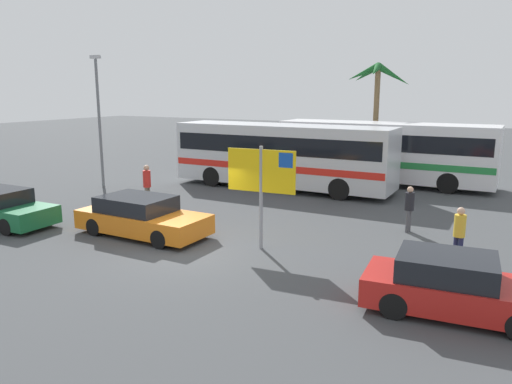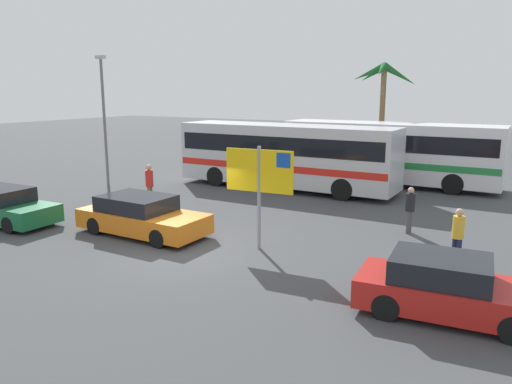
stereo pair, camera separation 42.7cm
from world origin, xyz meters
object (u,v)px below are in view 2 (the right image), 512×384
Objects in this scene: ferry_sign at (261,175)px; car_orange at (141,216)px; bus_rear_coach at (389,150)px; pedestrian_by_bus at (410,206)px; bus_front_coach at (286,153)px; pedestrian_near_sign at (458,232)px; pedestrian_crossing_lot at (149,182)px; car_red at (448,288)px; car_green at (4,207)px.

ferry_sign is 4.66m from car_orange.
bus_rear_coach reaches higher than pedestrian_by_bus.
bus_front_coach is 8.73m from pedestrian_by_bus.
ferry_sign is 5.58m from pedestrian_by_bus.
pedestrian_crossing_lot is at bearing 122.78° from pedestrian_near_sign.
pedestrian_near_sign is (-0.30, 3.44, 0.33)m from car_red.
car_green is at bearing -163.67° from car_orange.
car_orange is 10.17m from car_red.
pedestrian_by_bus is at bearing -3.38° from pedestrian_crossing_lot.
car_red is 2.47× the size of pedestrian_near_sign.
bus_rear_coach is at bearing 104.73° from car_red.
bus_front_coach is 14.44m from car_red.
car_red is at bearing -1.09° from car_green.
bus_front_coach is 3.43× the size of ferry_sign.
bus_front_coach is at bearing 150.42° from pedestrian_by_bus.
bus_rear_coach reaches higher than pedestrian_near_sign.
pedestrian_crossing_lot is at bearing -116.44° from bus_front_coach.
pedestrian_crossing_lot is (2.89, 4.67, 0.44)m from car_green.
pedestrian_near_sign reaches higher than pedestrian_by_bus.
pedestrian_crossing_lot is at bearing -125.36° from bus_rear_coach.
car_green is 15.57m from pedestrian_near_sign.
bus_front_coach reaches higher than pedestrian_crossing_lot.
car_red is at bearing -137.22° from pedestrian_near_sign.
car_red is 13.36m from pedestrian_crossing_lot.
pedestrian_by_bus is (-2.20, 6.03, 0.31)m from car_red.
pedestrian_near_sign is 1.02× the size of pedestrian_by_bus.
bus_rear_coach is 18.03m from car_green.
pedestrian_by_bus is (13.25, 6.18, 0.31)m from car_green.
car_red is at bearing -65.39° from pedestrian_by_bus.
car_orange is 1.13× the size of car_red.
car_green is 5.51m from pedestrian_crossing_lot.
bus_front_coach reaches higher than car_red.
pedestrian_crossing_lot is (-3.18, -6.39, -0.71)m from bus_front_coach.
pedestrian_crossing_lot is (-7.24, -10.20, -0.71)m from bus_rear_coach.
ferry_sign is 10.04m from car_green.
bus_front_coach is 6.68× the size of pedestrian_near_sign.
bus_rear_coach is at bearing 54.10° from car_green.
car_green is (-9.66, -2.15, -1.69)m from ferry_sign.
bus_rear_coach is 12.53m from pedestrian_crossing_lot.
ferry_sign is 1.94× the size of pedestrian_near_sign.
bus_rear_coach is at bearing 61.82° from pedestrian_near_sign.
bus_front_coach is 6.82× the size of pedestrian_by_bus.
car_red is at bearing -49.30° from bus_front_coach.
car_orange and car_green have the same top height.
pedestrian_crossing_lot reaches higher than pedestrian_near_sign.
pedestrian_by_bus is (-1.90, 2.59, -0.02)m from pedestrian_near_sign.
car_orange is 9.18m from pedestrian_by_bus.
car_red is 2.53× the size of pedestrian_by_bus.
pedestrian_by_bus is at bearing -70.22° from bus_rear_coach.
car_red is (5.32, -14.72, -1.15)m from bus_rear_coach.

